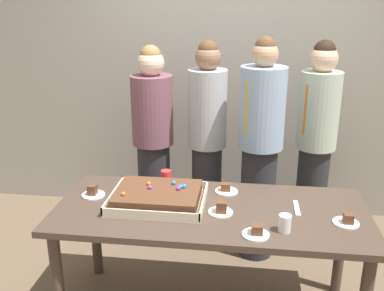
# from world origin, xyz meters

# --- Properties ---
(interior_back_panel) EXTENTS (8.00, 0.12, 3.00)m
(interior_back_panel) POSITION_xyz_m (0.00, 1.60, 1.50)
(interior_back_panel) COLOR #9E998E
(interior_back_panel) RESTS_ON ground_plane
(party_table) EXTENTS (1.91, 0.82, 0.76)m
(party_table) POSITION_xyz_m (0.00, 0.00, 0.67)
(party_table) COLOR #47382D
(party_table) RESTS_ON ground_plane
(sheet_cake) EXTENTS (0.59, 0.47, 0.11)m
(sheet_cake) POSITION_xyz_m (-0.33, 0.03, 0.80)
(sheet_cake) COLOR beige
(sheet_cake) RESTS_ON party_table
(plated_slice_near_left) EXTENTS (0.15, 0.15, 0.06)m
(plated_slice_near_left) POSITION_xyz_m (0.27, -0.28, 0.78)
(plated_slice_near_left) COLOR white
(plated_slice_near_left) RESTS_ON party_table
(plated_slice_near_right) EXTENTS (0.15, 0.15, 0.08)m
(plated_slice_near_right) POSITION_xyz_m (-0.77, 0.08, 0.78)
(plated_slice_near_right) COLOR white
(plated_slice_near_right) RESTS_ON party_table
(plated_slice_far_left) EXTENTS (0.15, 0.15, 0.07)m
(plated_slice_far_left) POSITION_xyz_m (0.79, -0.09, 0.78)
(plated_slice_far_left) COLOR white
(plated_slice_far_left) RESTS_ON party_table
(plated_slice_far_right) EXTENTS (0.15, 0.15, 0.08)m
(plated_slice_far_right) POSITION_xyz_m (0.07, -0.05, 0.79)
(plated_slice_far_right) COLOR white
(plated_slice_far_right) RESTS_ON party_table
(plated_slice_center_front) EXTENTS (0.15, 0.15, 0.06)m
(plated_slice_center_front) POSITION_xyz_m (0.08, 0.25, 0.78)
(plated_slice_center_front) COLOR white
(plated_slice_center_front) RESTS_ON party_table
(drink_cup_nearest) EXTENTS (0.07, 0.07, 0.10)m
(drink_cup_nearest) POSITION_xyz_m (-0.34, 0.33, 0.81)
(drink_cup_nearest) COLOR red
(drink_cup_nearest) RESTS_ON party_table
(drink_cup_middle) EXTENTS (0.07, 0.07, 0.10)m
(drink_cup_middle) POSITION_xyz_m (0.43, -0.22, 0.81)
(drink_cup_middle) COLOR white
(drink_cup_middle) RESTS_ON party_table
(cake_server_utensil) EXTENTS (0.03, 0.20, 0.01)m
(cake_server_utensil) POSITION_xyz_m (0.52, 0.06, 0.76)
(cake_server_utensil) COLOR silver
(cake_server_utensil) RESTS_ON party_table
(person_serving_front) EXTENTS (0.34, 0.34, 1.64)m
(person_serving_front) POSITION_xyz_m (-0.56, 0.95, 0.85)
(person_serving_front) COLOR #28282D
(person_serving_front) RESTS_ON ground_plane
(person_green_shirt_behind) EXTENTS (0.32, 0.32, 1.68)m
(person_green_shirt_behind) POSITION_xyz_m (0.77, 1.11, 0.88)
(person_green_shirt_behind) COLOR #28282D
(person_green_shirt_behind) RESTS_ON ground_plane
(person_striped_tie_right) EXTENTS (0.34, 0.34, 1.73)m
(person_striped_tie_right) POSITION_xyz_m (0.31, 0.75, 0.90)
(person_striped_tie_right) COLOR #28282D
(person_striped_tie_right) RESTS_ON ground_plane
(person_far_right_suit) EXTENTS (0.31, 0.31, 1.68)m
(person_far_right_suit) POSITION_xyz_m (-0.11, 0.93, 0.89)
(person_far_right_suit) COLOR #28282D
(person_far_right_suit) RESTS_ON ground_plane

